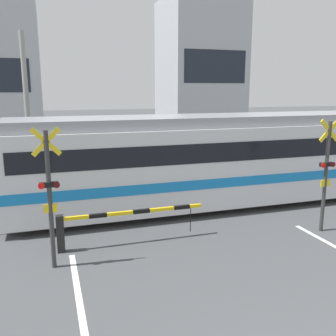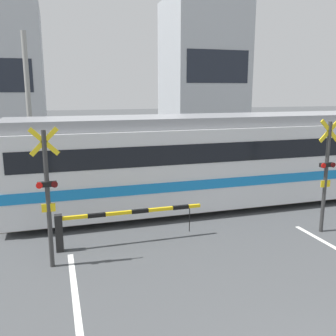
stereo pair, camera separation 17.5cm
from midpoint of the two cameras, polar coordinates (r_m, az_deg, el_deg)
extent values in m
cube|color=#6B6051|center=(12.97, 0.93, -7.12)|extent=(50.00, 0.10, 0.08)
cube|color=#6B6051|center=(14.28, -0.85, -5.33)|extent=(50.00, 0.10, 0.08)
cube|color=silver|center=(13.83, 6.98, 0.74)|extent=(14.28, 2.70, 2.77)
cube|color=gray|center=(13.61, 7.14, 7.22)|extent=(14.14, 2.37, 0.36)
cube|color=#197AC6|center=(13.91, 6.93, -0.94)|extent=(14.29, 2.75, 0.32)
cube|color=black|center=(13.72, 7.04, 3.29)|extent=(13.71, 2.74, 0.64)
cylinder|color=black|center=(12.34, -11.01, -6.69)|extent=(0.76, 0.12, 0.76)
cylinder|color=black|center=(13.71, -11.67, -4.83)|extent=(0.76, 0.12, 0.76)
cylinder|color=black|center=(15.84, 22.78, -3.27)|extent=(0.76, 0.12, 0.76)
cylinder|color=black|center=(16.92, 19.70, -2.10)|extent=(0.76, 0.12, 0.76)
cube|color=black|center=(10.49, -15.80, -9.55)|extent=(0.20, 0.20, 1.02)
cube|color=yellow|center=(10.56, -4.89, -6.67)|extent=(4.02, 0.09, 0.09)
cube|color=black|center=(10.41, -10.35, -7.10)|extent=(0.48, 0.10, 0.10)
cube|color=black|center=(10.60, -3.82, -6.57)|extent=(0.48, 0.10, 0.10)
cube|color=black|center=(10.92, 2.39, -5.99)|extent=(0.48, 0.10, 0.10)
cylinder|color=black|center=(11.15, 3.75, -7.87)|extent=(0.02, 0.02, 0.73)
cube|color=black|center=(17.39, 9.07, -0.74)|extent=(0.20, 0.20, 1.02)
cube|color=yellow|center=(16.53, 2.84, 0.17)|extent=(4.02, 0.09, 0.09)
cube|color=black|center=(16.89, 6.05, 0.37)|extent=(0.48, 0.10, 0.10)
cube|color=black|center=(16.46, 2.18, 0.12)|extent=(0.48, 0.10, 0.10)
cube|color=black|center=(16.11, -1.88, -0.13)|extent=(0.48, 0.10, 0.10)
cylinder|color=black|center=(16.14, -2.83, -1.62)|extent=(0.02, 0.02, 0.73)
cylinder|color=#333333|center=(9.30, -17.29, -4.79)|extent=(0.11, 0.11, 3.36)
cube|color=yellow|center=(9.01, -17.84, 3.85)|extent=(0.68, 0.04, 0.68)
cube|color=yellow|center=(9.01, -17.84, 3.85)|extent=(0.68, 0.04, 0.68)
cube|color=black|center=(9.20, -17.44, -2.38)|extent=(0.44, 0.12, 0.12)
cylinder|color=red|center=(9.13, -18.51, -2.55)|extent=(0.15, 0.03, 0.15)
cylinder|color=#4C0C0C|center=(9.13, -16.38, -2.42)|extent=(0.15, 0.03, 0.15)
cube|color=yellow|center=(9.33, -17.22, -5.81)|extent=(0.32, 0.03, 0.20)
cylinder|color=#333333|center=(12.10, 23.25, -1.42)|extent=(0.11, 0.11, 3.36)
cube|color=yellow|center=(11.88, 23.80, 5.22)|extent=(0.68, 0.04, 0.68)
cube|color=yellow|center=(11.88, 23.80, 5.22)|extent=(0.68, 0.04, 0.68)
cube|color=black|center=(12.02, 23.40, 0.45)|extent=(0.44, 0.12, 0.12)
cylinder|color=red|center=(11.86, 23.01, 0.33)|extent=(0.15, 0.03, 0.15)
cylinder|color=#4C0C0C|center=(12.08, 24.25, 0.42)|extent=(0.15, 0.03, 0.15)
cube|color=yellow|center=(12.12, 23.24, -2.22)|extent=(0.32, 0.03, 0.20)
cylinder|color=brown|center=(18.00, -4.68, -0.59)|extent=(0.13, 0.13, 0.78)
cylinder|color=brown|center=(18.03, -4.25, -0.56)|extent=(0.13, 0.13, 0.78)
cube|color=#386647|center=(17.88, -4.50, 1.63)|extent=(0.38, 0.22, 0.62)
sphere|color=#997056|center=(17.81, -4.52, 2.97)|extent=(0.21, 0.21, 0.21)
cube|color=#B2B7BC|center=(27.45, 5.44, 13.76)|extent=(5.10, 5.27, 10.39)
cube|color=#1E232D|center=(25.05, 7.86, 15.09)|extent=(4.28, 0.03, 2.08)
cylinder|color=gray|center=(17.76, -20.13, 8.24)|extent=(0.22, 0.22, 6.72)
camera|label=1|loc=(0.09, -89.61, 0.08)|focal=40.00mm
camera|label=2|loc=(0.09, 90.39, -0.08)|focal=40.00mm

